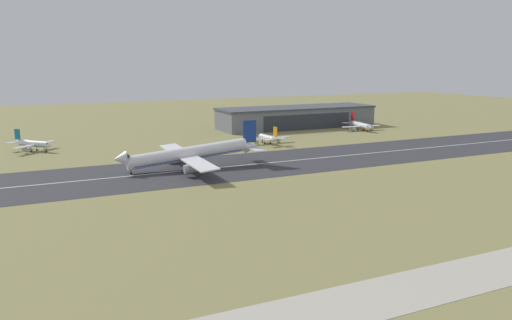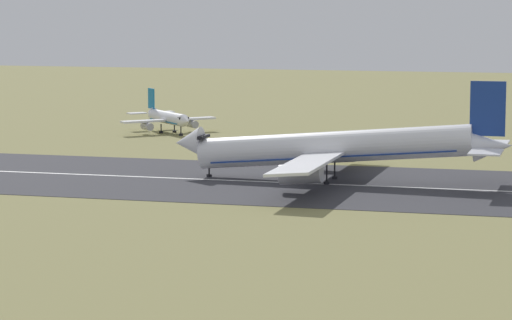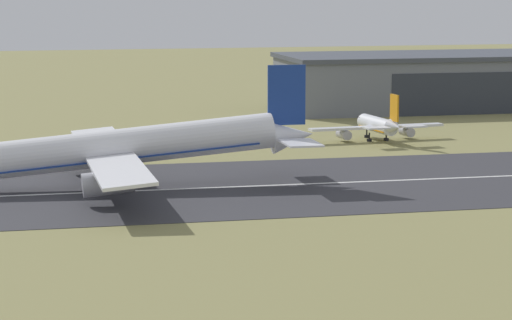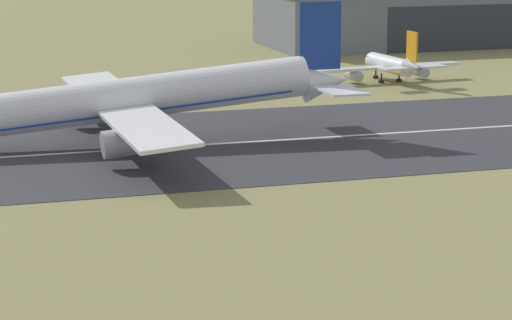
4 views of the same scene
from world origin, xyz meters
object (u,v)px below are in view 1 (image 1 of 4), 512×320
at_px(airplane_parked_east, 268,138).
at_px(airplane_landing, 189,154).
at_px(airplane_parked_centre, 361,125).
at_px(airplane_parked_west, 33,144).

bearing_deg(airplane_parked_east, airplane_landing, -143.25).
distance_m(airplane_landing, airplane_parked_centre, 122.97).
bearing_deg(airplane_landing, airplane_parked_centre, 25.72).
xyz_separation_m(airplane_landing, airplane_parked_west, (-47.07, 58.93, -2.06)).
bearing_deg(airplane_landing, airplane_parked_west, 128.62).
xyz_separation_m(airplane_landing, airplane_parked_centre, (110.77, 53.35, -2.45)).
bearing_deg(airplane_parked_east, airplane_parked_centre, 15.99).
height_order(airplane_landing, airplane_parked_west, airplane_landing).
height_order(airplane_parked_west, airplane_parked_east, airplane_parked_west).
distance_m(airplane_parked_west, airplane_parked_east, 97.00).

